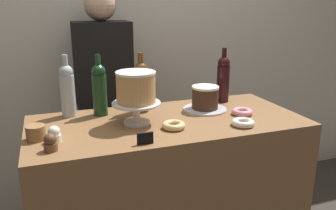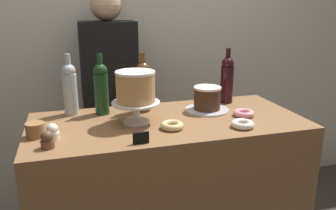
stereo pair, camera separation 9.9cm
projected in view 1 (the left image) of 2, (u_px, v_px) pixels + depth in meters
The scene contains 18 objects.
back_wall at pixel (126, 33), 2.48m from camera, with size 6.00×0.05×2.60m.
display_counter at pixel (168, 200), 1.91m from camera, with size 1.39×0.64×0.93m.
cake_stand_pedestal at pixel (136, 109), 1.70m from camera, with size 0.24×0.24×0.11m.
white_layer_cake at pixel (136, 87), 1.67m from camera, with size 0.19×0.19×0.15m.
silver_serving_platter at pixel (205, 109), 1.94m from camera, with size 0.24×0.24×0.01m.
chocolate_round_cake at pixel (205, 97), 1.92m from camera, with size 0.15×0.15×0.13m.
wine_bottle_amber at pixel (141, 86), 1.87m from camera, with size 0.08×0.08×0.33m.
wine_bottle_dark_red at pixel (223, 78), 2.07m from camera, with size 0.08×0.08×0.33m.
wine_bottle_clear at pixel (67, 89), 1.80m from camera, with size 0.08×0.08×0.33m.
wine_bottle_green at pixel (99, 89), 1.82m from camera, with size 0.08×0.08×0.33m.
cupcake_chocolate at pixel (50, 143), 1.40m from camera, with size 0.06×0.06×0.07m.
cupcake_vanilla at pixel (54, 134), 1.48m from camera, with size 0.06×0.06×0.07m.
donut_sugar at pixel (243, 123), 1.69m from camera, with size 0.11×0.11×0.03m.
donut_pink at pixel (242, 112), 1.85m from camera, with size 0.11×0.11×0.03m.
donut_glazed at pixel (174, 125), 1.65m from camera, with size 0.11×0.11×0.03m.
cookie_stack at pixel (36, 133), 1.51m from camera, with size 0.08×0.08×0.07m.
price_sign_chalkboard at pixel (145, 138), 1.46m from camera, with size 0.07×0.01×0.05m.
barista_figure at pixel (105, 107), 2.33m from camera, with size 0.36×0.22×1.60m.
Camera 1 is at (-0.56, -1.58, 1.51)m, focal length 37.00 mm.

